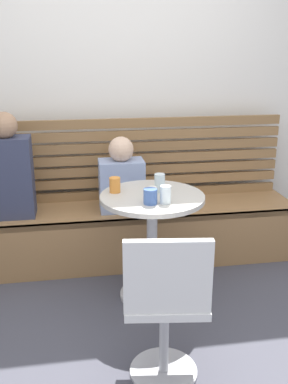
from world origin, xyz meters
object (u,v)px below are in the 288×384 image
Objects in this scene: cup_mug_blue at (150,196)px; cup_water_clear at (165,194)px; cup_glass_tall at (160,183)px; cup_espresso_small at (152,191)px; white_chair at (166,303)px; booth_bench at (128,233)px; person_adult at (9,171)px; cup_tumbler_orange at (115,185)px; cafe_table at (152,227)px; person_child_left at (121,179)px.

cup_mug_blue is 0.86× the size of cup_water_clear.
cup_glass_tall is 0.09m from cup_espresso_small.
booth_bench is at bearing 90.67° from white_chair.
cup_water_clear is (1.02, -0.72, 0.01)m from person_adult.
cup_tumbler_orange is 0.83× the size of cup_glass_tall.
person_adult reaches higher than booth_bench.
white_chair is 0.73m from cup_mug_blue.
cafe_table is 6.73× the size of cup_water_clear.
cup_water_clear is at bearing -78.68° from booth_bench.
cup_espresso_small is at bearing -30.04° from person_adult.
cup_espresso_small is at bearing 84.44° from white_chair.
person_child_left reaches higher than cup_water_clear.
cup_mug_blue is 0.32m from cup_tumbler_orange.
cup_water_clear is at bearing -72.00° from cup_espresso_small.
person_adult is 1.12m from cup_espresso_small.
cup_tumbler_orange is at bearing -105.85° from booth_bench.
cup_glass_tall reaches higher than booth_bench.
person_child_left reaches higher than cup_espresso_small.
cup_water_clear reaches higher than cup_mug_blue.
cup_espresso_small is at bearing 67.10° from cafe_table.
booth_bench is 3.18× the size of white_chair.
booth_bench is 48.21× the size of cup_espresso_small.
cup_mug_blue is at bearing -114.44° from cup_glass_tall.
cup_espresso_small is (0.10, -0.58, 0.55)m from booth_bench.
person_child_left is at bearing 97.82° from cup_mug_blue.
person_child_left is 4.80× the size of cup_glass_tall.
booth_bench is 22.50× the size of cup_glass_tall.
person_adult is at bearing 179.88° from person_child_left.
cup_water_clear reaches higher than booth_bench.
person_adult is (-0.89, 1.37, 0.33)m from white_chair.
white_chair is 1.09× the size of person_adult.
white_chair reaches higher than cup_tumbler_orange.
person_adult is (-0.87, -0.02, 0.57)m from booth_bench.
booth_bench is 0.80m from cup_espresso_small.
cafe_table is at bearing 75.51° from cup_mug_blue.
cup_tumbler_orange is (-0.15, 0.91, 0.33)m from white_chair.
person_child_left is at bearing 103.91° from cafe_table.
cup_water_clear is (0.05, -0.16, 0.28)m from cafe_table.
person_child_left is (-0.06, 1.37, 0.23)m from white_chair.
cup_glass_tall is at bearing -73.15° from booth_bench.
cafe_table is (0.09, -0.58, 0.30)m from booth_bench.
cup_mug_blue is at bearing -53.14° from cup_tumbler_orange.
cup_mug_blue is (0.92, -0.72, -0.00)m from person_adult.
cup_water_clear is (0.09, -0.00, 0.01)m from cup_mug_blue.
booth_bench is 0.47m from person_child_left.
person_adult is 8.19× the size of cup_mug_blue.
cup_mug_blue is 0.24m from cup_glass_tall.
cup_espresso_small is (0.14, -0.56, 0.08)m from person_child_left.
cafe_table is at bearing -80.74° from booth_bench.
booth_bench is at bearing 1.28° from person_adult.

